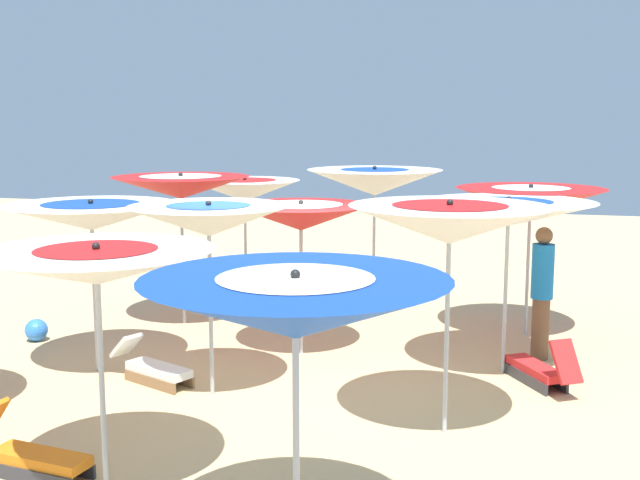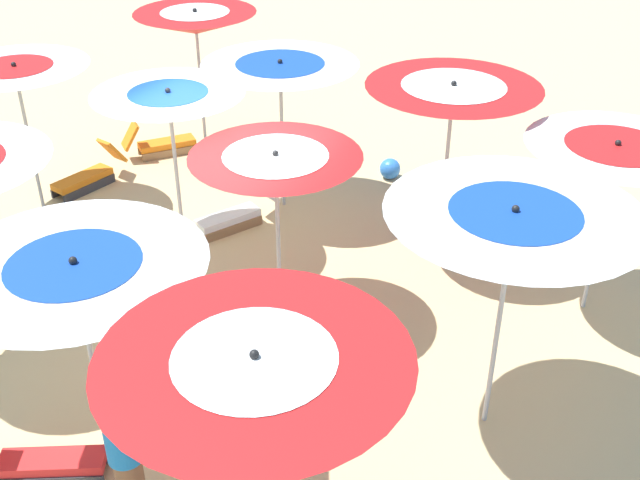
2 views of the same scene
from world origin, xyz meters
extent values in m
cube|color=#D1B57F|center=(0.00, 0.00, -0.02)|extent=(37.70, 37.70, 0.04)
cylinder|color=#B2B2B7|center=(-4.42, -1.51, 1.01)|extent=(0.05, 0.05, 2.01)
cone|color=#1947B2|center=(-4.42, -1.51, 2.01)|extent=(2.20, 2.20, 0.43)
cone|color=white|center=(-4.42, -1.51, 2.12)|extent=(1.12, 1.12, 0.22)
sphere|color=black|center=(-4.42, -1.51, 2.26)|extent=(0.07, 0.07, 0.07)
cylinder|color=#B2B2B7|center=(-1.41, -2.29, 1.12)|extent=(0.05, 0.05, 2.23)
cone|color=white|center=(-1.41, -2.29, 2.23)|extent=(2.09, 2.09, 0.40)
cone|color=red|center=(-1.41, -2.29, 2.33)|extent=(1.19, 1.19, 0.23)
sphere|color=black|center=(-1.41, -2.29, 2.46)|extent=(0.07, 0.07, 0.07)
cylinder|color=#B2B2B7|center=(0.81, -2.84, 1.05)|extent=(0.05, 0.05, 2.10)
cone|color=white|center=(0.81, -2.84, 2.10)|extent=(2.21, 2.21, 0.32)
cone|color=#1947B2|center=(0.81, -2.84, 2.19)|extent=(1.11, 1.11, 0.16)
sphere|color=black|center=(0.81, -2.84, 2.29)|extent=(0.07, 0.07, 0.07)
cylinder|color=#B2B2B7|center=(2.75, -3.12, 1.04)|extent=(0.05, 0.05, 2.07)
cone|color=red|center=(2.75, -3.12, 2.07)|extent=(2.23, 2.23, 0.39)
cone|color=white|center=(2.75, -3.12, 2.17)|extent=(1.16, 1.16, 0.20)
sphere|color=black|center=(2.75, -3.12, 2.30)|extent=(0.07, 0.07, 0.07)
cylinder|color=#B2B2B7|center=(-3.57, 0.51, 1.03)|extent=(0.05, 0.05, 2.06)
cone|color=white|center=(-3.57, 0.51, 2.06)|extent=(2.05, 2.05, 0.31)
cone|color=red|center=(-3.57, 0.51, 2.14)|extent=(1.05, 1.05, 0.16)
sphere|color=black|center=(-3.57, 0.51, 2.24)|extent=(0.07, 0.07, 0.07)
cylinder|color=#B2B2B7|center=(-0.92, 0.55, 1.06)|extent=(0.05, 0.05, 2.12)
cone|color=white|center=(-0.92, 0.55, 2.12)|extent=(1.91, 1.91, 0.36)
cone|color=#1947B2|center=(-0.92, 0.55, 2.21)|extent=(0.99, 0.99, 0.19)
sphere|color=black|center=(-0.92, 0.55, 2.33)|extent=(0.07, 0.07, 0.07)
cylinder|color=#B2B2B7|center=(1.00, -0.03, 0.97)|extent=(0.05, 0.05, 1.94)
cone|color=red|center=(1.00, -0.03, 1.94)|extent=(1.91, 1.91, 0.36)
cone|color=white|center=(1.00, -0.03, 2.02)|extent=(1.16, 1.16, 0.22)
sphere|color=black|center=(1.00, -0.03, 2.15)|extent=(0.07, 0.07, 0.07)
cylinder|color=#B2B2B7|center=(3.77, -0.56, 1.11)|extent=(0.05, 0.05, 2.22)
cone|color=white|center=(3.77, -0.56, 2.22)|extent=(2.30, 2.30, 0.44)
cone|color=#1947B2|center=(3.77, -0.56, 2.33)|extent=(1.16, 1.16, 0.22)
sphere|color=black|center=(3.77, -0.56, 2.47)|extent=(0.07, 0.07, 0.07)
cylinder|color=#B2B2B7|center=(-0.42, 2.37, 1.02)|extent=(0.05, 0.05, 2.05)
cone|color=white|center=(-0.42, 2.37, 2.05)|extent=(2.21, 2.21, 0.34)
cone|color=#1947B2|center=(-0.42, 2.37, 2.13)|extent=(1.24, 1.24, 0.19)
sphere|color=black|center=(-0.42, 2.37, 2.25)|extent=(0.07, 0.07, 0.07)
cylinder|color=#B2B2B7|center=(2.15, 2.26, 1.10)|extent=(0.05, 0.05, 2.21)
cone|color=red|center=(2.15, 2.26, 2.21)|extent=(2.19, 2.19, 0.36)
cone|color=white|center=(2.15, 2.26, 2.29)|extent=(1.29, 1.29, 0.21)
sphere|color=black|center=(2.15, 2.26, 2.42)|extent=(0.07, 0.07, 0.07)
cylinder|color=#B2B2B7|center=(4.20, 1.92, 0.99)|extent=(0.05, 0.05, 1.98)
cone|color=white|center=(4.20, 1.92, 1.98)|extent=(2.02, 2.02, 0.39)
cone|color=red|center=(4.20, 1.92, 2.07)|extent=(1.14, 1.14, 0.22)
sphere|color=black|center=(4.20, 1.92, 2.21)|extent=(0.07, 0.07, 0.07)
cube|color=olive|center=(-0.59, 1.28, 0.07)|extent=(0.42, 0.87, 0.14)
cube|color=olive|center=(-0.87, 1.41, 0.07)|extent=(0.42, 0.87, 0.14)
cube|color=white|center=(-0.73, 1.34, 0.19)|extent=(0.67, 0.98, 0.10)
cube|color=white|center=(-0.47, 1.92, 0.39)|extent=(0.43, 0.45, 0.33)
cube|color=#333338|center=(0.40, -3.12, 0.07)|extent=(0.85, 0.55, 0.14)
cube|color=#333338|center=(0.55, -3.37, 0.07)|extent=(0.85, 0.55, 0.14)
cube|color=red|center=(0.48, -3.24, 0.19)|extent=(0.99, 0.76, 0.10)
cube|color=red|center=(-0.06, -3.58, 0.47)|extent=(0.44, 0.42, 0.48)
cube|color=#333338|center=(-3.29, 1.23, 0.07)|extent=(0.18, 0.97, 0.14)
cube|color=#333338|center=(-3.60, 1.27, 0.07)|extent=(0.18, 0.97, 0.14)
cube|color=orange|center=(-3.45, 1.25, 0.19)|extent=(0.45, 1.01, 0.10)
cylinder|color=brown|center=(1.54, -3.31, 0.43)|extent=(0.24, 0.24, 0.86)
cylinder|color=#1972BF|center=(1.54, -3.31, 1.24)|extent=(0.30, 0.30, 0.75)
sphere|color=brown|center=(1.54, -3.31, 1.73)|extent=(0.23, 0.23, 0.23)
sphere|color=#337FE5|center=(0.62, 3.97, 0.17)|extent=(0.34, 0.34, 0.34)
camera|label=1|loc=(-9.71, -3.02, 3.35)|focal=45.44mm
camera|label=2|loc=(5.14, -6.49, 5.71)|focal=43.63mm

